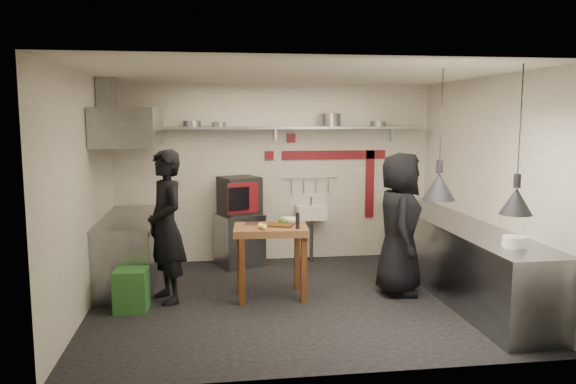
{
  "coord_description": "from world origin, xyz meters",
  "views": [
    {
      "loc": [
        -1.05,
        -6.74,
        2.29
      ],
      "look_at": [
        -0.05,
        0.3,
        1.33
      ],
      "focal_mm": 35.0,
      "sensor_mm": 36.0,
      "label": 1
    }
  ],
  "objects": [
    {
      "name": "hand_sink",
      "position": [
        0.55,
        1.92,
        0.78
      ],
      "size": [
        0.46,
        0.34,
        0.22
      ],
      "primitive_type": "cube",
      "color": "silver",
      "rests_on": "wall_back"
    },
    {
      "name": "wall_left",
      "position": [
        -2.5,
        0.0,
        1.4
      ],
      "size": [
        0.04,
        4.2,
        2.8
      ],
      "primitive_type": "cube",
      "color": "silver",
      "rests_on": "floor"
    },
    {
      "name": "sink_drain",
      "position": [
        0.55,
        1.88,
        0.34
      ],
      "size": [
        0.06,
        0.06,
        0.66
      ],
      "primitive_type": "cylinder",
      "color": "slate",
      "rests_on": "floor"
    },
    {
      "name": "steel_tray",
      "position": [
        -0.51,
        0.3,
        0.94
      ],
      "size": [
        0.19,
        0.15,
        0.03
      ],
      "primitive_type": "cube",
      "rotation": [
        0.0,
        0.0,
        -0.23
      ],
      "color": "slate",
      "rests_on": "prep_table"
    },
    {
      "name": "green_bin",
      "position": [
        -1.99,
        -0.1,
        0.25
      ],
      "size": [
        0.4,
        0.4,
        0.5
      ],
      "primitive_type": "cube",
      "rotation": [
        0.0,
        0.0,
        -0.06
      ],
      "color": "#265E24",
      "rests_on": "floor"
    },
    {
      "name": "chef_left",
      "position": [
        -1.59,
        0.2,
        0.95
      ],
      "size": [
        0.7,
        0.82,
        1.89
      ],
      "primitive_type": "imported",
      "rotation": [
        0.0,
        0.0,
        -1.14
      ],
      "color": "black",
      "rests_on": "floor"
    },
    {
      "name": "red_band_vert",
      "position": [
        1.55,
        2.08,
        1.2
      ],
      "size": [
        0.14,
        0.02,
        1.1
      ],
      "primitive_type": "cube",
      "color": "maroon",
      "rests_on": "wall_back"
    },
    {
      "name": "shelf_bracket_mid",
      "position": [
        0.0,
        2.07,
        2.02
      ],
      "size": [
        0.04,
        0.06,
        0.24
      ],
      "primitive_type": "cube",
      "color": "slate",
      "rests_on": "wall_back"
    },
    {
      "name": "oven_glass",
      "position": [
        -0.62,
        1.46,
        1.09
      ],
      "size": [
        0.31,
        0.14,
        0.34
      ],
      "primitive_type": "cube",
      "rotation": [
        0.0,
        0.0,
        0.39
      ],
      "color": "black",
      "rests_on": "oven_door"
    },
    {
      "name": "floor",
      "position": [
        0.0,
        0.0,
        0.0
      ],
      "size": [
        5.0,
        5.0,
        0.0
      ],
      "primitive_type": "plane",
      "color": "black",
      "rests_on": "ground"
    },
    {
      "name": "back_shelf",
      "position": [
        0.0,
        1.92,
        2.12
      ],
      "size": [
        4.6,
        0.34,
        0.04
      ],
      "primitive_type": "cube",
      "color": "slate",
      "rests_on": "wall_back"
    },
    {
      "name": "counter_right_top",
      "position": [
        2.15,
        0.0,
        0.92
      ],
      "size": [
        0.76,
        3.9,
        0.03
      ],
      "primitive_type": "cube",
      "color": "slate",
      "rests_on": "counter_right"
    },
    {
      "name": "utensil_rail",
      "position": [
        0.55,
        2.06,
        1.32
      ],
      "size": [
        0.9,
        0.02,
        0.02
      ],
      "primitive_type": "cylinder",
      "rotation": [
        0.0,
        1.57,
        0.0
      ],
      "color": "slate",
      "rests_on": "wall_back"
    },
    {
      "name": "heat_lamp_far",
      "position": [
        1.99,
        -1.57,
        2.06
      ],
      "size": [
        0.41,
        0.41,
        1.48
      ],
      "primitive_type": null,
      "rotation": [
        0.0,
        0.0,
        0.32
      ],
      "color": "black",
      "rests_on": "ceiling"
    },
    {
      "name": "hood_duct",
      "position": [
        -2.35,
        1.05,
        2.55
      ],
      "size": [
        0.28,
        0.28,
        0.5
      ],
      "primitive_type": "cube",
      "color": "slate",
      "rests_on": "ceiling"
    },
    {
      "name": "red_tile_a",
      "position": [
        0.25,
        2.08,
        1.95
      ],
      "size": [
        0.14,
        0.02,
        0.14
      ],
      "primitive_type": "cube",
      "color": "maroon",
      "rests_on": "wall_back"
    },
    {
      "name": "sink_tap",
      "position": [
        0.55,
        1.92,
        0.96
      ],
      "size": [
        0.03,
        0.03,
        0.14
      ],
      "primitive_type": "cylinder",
      "color": "slate",
      "rests_on": "hand_sink"
    },
    {
      "name": "red_tile_b",
      "position": [
        -0.1,
        2.08,
        1.68
      ],
      "size": [
        0.14,
        0.02,
        0.14
      ],
      "primitive_type": "cube",
      "color": "maroon",
      "rests_on": "wall_back"
    },
    {
      "name": "pan_mid_left",
      "position": [
        -0.88,
        1.92,
        2.18
      ],
      "size": [
        0.29,
        0.29,
        0.07
      ],
      "primitive_type": "cylinder",
      "rotation": [
        0.0,
        0.0,
        0.43
      ],
      "color": "slate",
      "rests_on": "back_shelf"
    },
    {
      "name": "veg_ball",
      "position": [
        -0.12,
        0.28,
        0.97
      ],
      "size": [
        0.11,
        0.11,
        0.1
      ],
      "primitive_type": "sphere",
      "rotation": [
        0.0,
        0.0,
        0.03
      ],
      "color": "#448C33",
      "rests_on": "prep_table"
    },
    {
      "name": "counter_left",
      "position": [
        -2.15,
        1.05,
        0.45
      ],
      "size": [
        0.7,
        1.9,
        0.9
      ],
      "primitive_type": "cube",
      "color": "slate",
      "rests_on": "floor"
    },
    {
      "name": "shelf_bracket_right",
      "position": [
        1.9,
        2.07,
        2.02
      ],
      "size": [
        0.04,
        0.06,
        0.24
      ],
      "primitive_type": "cube",
      "color": "slate",
      "rests_on": "wall_back"
    },
    {
      "name": "bowl",
      "position": [
        -0.02,
        0.34,
        0.95
      ],
      "size": [
        0.28,
        0.28,
        0.07
      ],
      "primitive_type": "imported",
      "rotation": [
        0.0,
        0.0,
        0.43
      ],
      "color": "silver",
      "rests_on": "prep_table"
    },
    {
      "name": "pan_far_left",
      "position": [
        -1.29,
        1.92,
        2.19
      ],
      "size": [
        0.29,
        0.29,
        0.09
      ],
      "primitive_type": "cylinder",
      "rotation": [
        0.0,
        0.0,
        0.11
      ],
      "color": "slate",
      "rests_on": "back_shelf"
    },
    {
      "name": "chef_right",
      "position": [
        1.37,
        0.09,
        0.92
      ],
      "size": [
        0.78,
        1.01,
        1.84
      ],
      "primitive_type": "imported",
      "rotation": [
        0.0,
        0.0,
        1.33
      ],
      "color": "black",
      "rests_on": "floor"
    },
    {
      "name": "counter_right",
      "position": [
        2.15,
        0.0,
        0.45
      ],
      "size": [
        0.7,
        3.8,
        0.9
      ],
      "primitive_type": "cube",
      "color": "slate",
      "rests_on": "floor"
    },
    {
      "name": "wall_back",
      "position": [
        0.0,
        2.1,
        1.4
      ],
      "size": [
        5.0,
        0.04,
        2.8
      ],
      "primitive_type": "cube",
      "color": "silver",
      "rests_on": "floor"
    },
    {
      "name": "small_bowl_right",
      "position": [
        2.1,
        -1.32,
        0.96
      ],
      "size": [
        0.2,
        0.2,
        0.05
      ],
      "primitive_type": "cylinder",
      "rotation": [
        0.0,
        0.0,
        0.1
      ],
      "color": "silver",
      "rests_on": "counter_right_top"
    },
    {
      "name": "stock_pot",
      "position": [
        0.84,
        1.92,
        2.24
      ],
      "size": [
        0.39,
        0.39,
        0.2
      ],
      "primitive_type": "cylinder",
      "rotation": [
        0.0,
        0.0,
        -0.2
      ],
      "color": "slate",
      "rests_on": "back_shelf"
    },
    {
      "name": "wall_right",
      "position": [
        2.5,
        0.0,
        1.4
      ],
      "size": [
        0.04,
        4.2,
        2.8
      ],
      "primitive_type": "cube",
      "color": "silver",
      "rests_on": "floor"
    },
    {
      "name": "ceiling",
      "position": [
        0.0,
        0.0,
        2.8
      ],
      "size": [
        5.0,
        5.0,
        0.0
      ],
      "primitive_type": "plane",
      "color": "silver",
      "rests_on": "floor"
    },
    {
      "name": "pepper_mill",
      "position": [
        0.02,
        -0.04,
        1.02
      ],
      "size": [
        0.05,
        0.05,
        0.2
      ],
      "primitive_type": "cylinder",
      "rotation": [
        0.0,
        0.0,
        0.04
      ],
      "color": "black",
      "rests_on": "prep_table"
    },
    {
      "name": "counter_left_top",
      "position": [
        -2.15,
        1.05,
        0.92
      ],
      "size": [
        0.76,
        2.0,
        0.03
      ],
      "primitive_type": "cube",
      "color": "slate",
      "rests_on": "counter_left"
    },
    {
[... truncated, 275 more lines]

